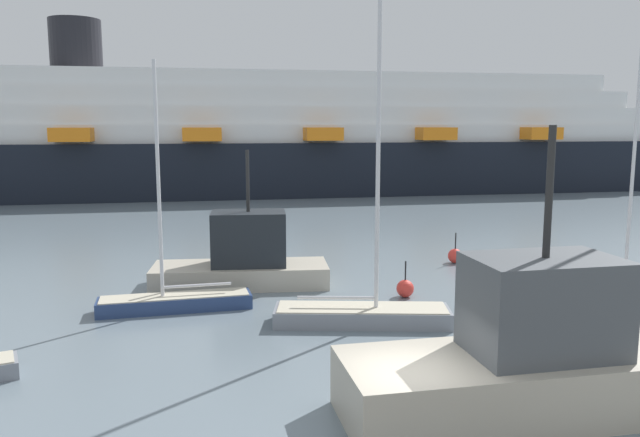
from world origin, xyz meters
TOP-DOWN VIEW (x-y plane):
  - ground_plane at (0.00, 0.00)m, footprint 600.00×600.00m
  - sailboat_1 at (-5.21, 10.43)m, footprint 5.49×1.45m
  - sailboat_4 at (11.83, 9.29)m, footprint 5.69×2.10m
  - sailboat_5 at (1.00, 7.52)m, footprint 6.07×2.82m
  - fishing_boat_0 at (3.05, 0.49)m, footprint 8.48×2.95m
  - fishing_boat_1 at (-2.47, 13.46)m, footprint 7.43×3.29m
  - channel_buoy_1 at (3.51, 10.41)m, footprint 0.68×0.68m
  - channel_buoy_2 at (7.89, 15.72)m, footprint 0.70×0.70m
  - cruise_ship at (1.59, 49.73)m, footprint 91.25×14.98m

SIDE VIEW (x-z plane):
  - ground_plane at x=0.00m, z-range 0.00..0.00m
  - channel_buoy_1 at x=3.51m, z-range -0.37..1.06m
  - channel_buoy_2 at x=7.89m, z-range -0.39..1.10m
  - sailboat_1 at x=-5.21m, z-range -3.97..4.86m
  - sailboat_5 at x=1.00m, z-range -4.76..5.73m
  - sailboat_4 at x=11.83m, z-range -5.02..6.02m
  - fishing_boat_1 at x=-2.47m, z-range -1.68..3.95m
  - fishing_boat_0 at x=3.05m, z-range -2.01..4.63m
  - cruise_ship at x=1.59m, z-range -2.89..13.24m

